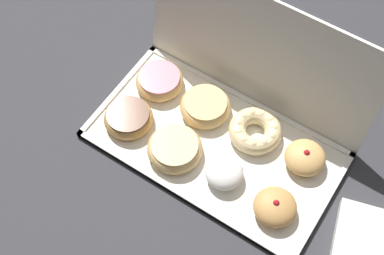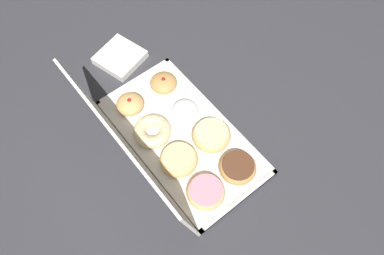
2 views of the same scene
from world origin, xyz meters
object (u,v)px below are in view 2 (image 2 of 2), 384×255
object	(u,v)px
jelly_filled_donut_3	(164,83)
cruller_donut_6	(152,131)
chocolate_frosted_donut_0	(238,167)
glazed_ring_donut_1	(211,135)
jelly_filled_donut_7	(130,104)
pink_frosted_donut_4	(206,192)
donut_box	(182,136)
napkin_stack	(120,57)
glazed_ring_donut_5	(179,159)
powdered_filled_donut_2	(185,110)

from	to	relation	value
jelly_filled_donut_3	cruller_donut_6	world-z (taller)	jelly_filled_donut_3
chocolate_frosted_donut_0	glazed_ring_donut_1	xyz separation A→B (m)	(0.13, -0.01, 0.00)
cruller_donut_6	jelly_filled_donut_7	xyz separation A→B (m)	(0.12, -0.00, 0.00)
jelly_filled_donut_3	jelly_filled_donut_7	world-z (taller)	jelly_filled_donut_7
pink_frosted_donut_4	jelly_filled_donut_3	bearing A→B (deg)	-19.05
donut_box	pink_frosted_donut_4	xyz separation A→B (m)	(-0.19, 0.06, 0.02)
pink_frosted_donut_4	chocolate_frosted_donut_0	bearing A→B (deg)	-90.24
jelly_filled_donut_3	pink_frosted_donut_4	distance (m)	0.40
pink_frosted_donut_4	jelly_filled_donut_7	distance (m)	0.38
chocolate_frosted_donut_0	cruller_donut_6	world-z (taller)	cruller_donut_6
cruller_donut_6	napkin_stack	size ratio (longest dim) A/B	0.83
donut_box	glazed_ring_donut_5	xyz separation A→B (m)	(-0.06, 0.06, 0.02)
jelly_filled_donut_3	jelly_filled_donut_7	bearing A→B (deg)	90.31
powdered_filled_donut_2	jelly_filled_donut_3	distance (m)	0.13
jelly_filled_donut_3	chocolate_frosted_donut_0	bearing A→B (deg)	178.58
donut_box	cruller_donut_6	world-z (taller)	cruller_donut_6
donut_box	napkin_stack	size ratio (longest dim) A/B	3.85
chocolate_frosted_donut_0	jelly_filled_donut_7	xyz separation A→B (m)	(0.38, 0.12, 0.00)
jelly_filled_donut_3	jelly_filled_donut_7	xyz separation A→B (m)	(-0.00, 0.13, 0.00)
pink_frosted_donut_4	glazed_ring_donut_5	distance (m)	0.13
donut_box	pink_frosted_donut_4	distance (m)	0.20
powdered_filled_donut_2	jelly_filled_donut_3	world-z (taller)	jelly_filled_donut_3
glazed_ring_donut_5	jelly_filled_donut_7	world-z (taller)	jelly_filled_donut_7
pink_frosted_donut_4	glazed_ring_donut_5	size ratio (longest dim) A/B	0.96
glazed_ring_donut_5	donut_box	bearing A→B (deg)	-43.99
chocolate_frosted_donut_0	glazed_ring_donut_1	bearing A→B (deg)	-3.67
donut_box	glazed_ring_donut_5	bearing A→B (deg)	136.01
jelly_filled_donut_3	cruller_donut_6	size ratio (longest dim) A/B	0.76
powdered_filled_donut_2	pink_frosted_donut_4	size ratio (longest dim) A/B	0.73
powdered_filled_donut_2	jelly_filled_donut_7	distance (m)	0.18
pink_frosted_donut_4	napkin_stack	xyz separation A→B (m)	(0.57, -0.08, -0.02)
glazed_ring_donut_1	powdered_filled_donut_2	distance (m)	0.12
jelly_filled_donut_3	pink_frosted_donut_4	size ratio (longest dim) A/B	0.81
powdered_filled_donut_2	jelly_filled_donut_7	bearing A→B (deg)	44.48
glazed_ring_donut_1	glazed_ring_donut_5	size ratio (longest dim) A/B	1.05
glazed_ring_donut_1	cruller_donut_6	distance (m)	0.18
jelly_filled_donut_7	glazed_ring_donut_5	bearing A→B (deg)	-178.91
glazed_ring_donut_1	cruller_donut_6	xyz separation A→B (m)	(0.12, 0.13, 0.00)
glazed_ring_donut_1	pink_frosted_donut_4	xyz separation A→B (m)	(-0.13, 0.13, -0.00)
donut_box	powdered_filled_donut_2	xyz separation A→B (m)	(0.06, -0.06, 0.03)
powdered_filled_donut_2	cruller_donut_6	size ratio (longest dim) A/B	0.69
chocolate_frosted_donut_0	pink_frosted_donut_4	distance (m)	0.12
glazed_ring_donut_5	napkin_stack	distance (m)	0.45
chocolate_frosted_donut_0	glazed_ring_donut_5	xyz separation A→B (m)	(0.13, 0.12, 0.00)
jelly_filled_donut_7	napkin_stack	bearing A→B (deg)	-23.79
powdered_filled_donut_2	cruller_donut_6	xyz separation A→B (m)	(0.00, 0.12, -0.00)
donut_box	napkin_stack	distance (m)	0.38
glazed_ring_donut_1	glazed_ring_donut_5	xyz separation A→B (m)	(-0.00, 0.13, 0.00)
powdered_filled_donut_2	pink_frosted_donut_4	xyz separation A→B (m)	(-0.25, 0.12, -0.00)
glazed_ring_donut_5	cruller_donut_6	bearing A→B (deg)	2.66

